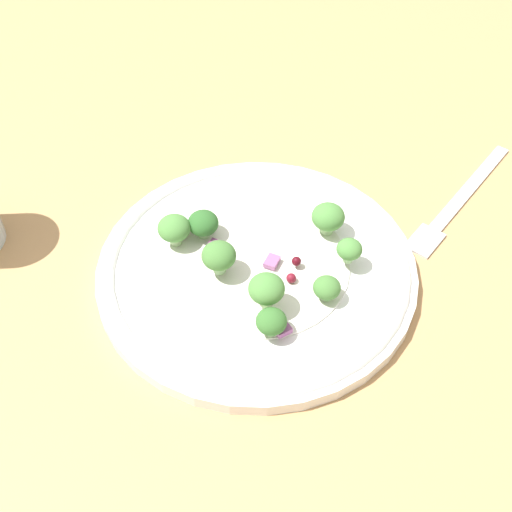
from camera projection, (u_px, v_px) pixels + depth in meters
ground_plane at (224, 278)px, 56.34cm from camera, size 180.00×180.00×2.00cm
plate at (256, 271)px, 54.42cm from camera, size 26.97×26.97×1.70cm
dressing_pool at (256, 267)px, 54.10cm from camera, size 15.64×15.64×0.20cm
broccoli_floret_0 at (214, 256)px, 52.09cm from camera, size 2.83×2.83×2.87cm
broccoli_floret_1 at (327, 288)px, 50.89cm from camera, size 2.22×2.22×2.25cm
broccoli_floret_2 at (328, 217)px, 55.48cm from camera, size 2.88×2.88×2.92cm
broccoli_floret_3 at (349, 250)px, 52.85cm from camera, size 2.14×2.14×2.17cm
broccoli_floret_4 at (203, 224)px, 55.40cm from camera, size 2.67×2.67×2.71cm
broccoli_floret_5 at (266, 289)px, 49.38cm from camera, size 2.85×2.85×2.88cm
broccoli_floret_6 at (174, 229)px, 54.65cm from camera, size 2.81×2.81×2.85cm
broccoli_floret_7 at (271, 322)px, 48.46cm from camera, size 2.38×2.38×2.41cm
cranberry_0 at (291, 278)px, 52.60cm from camera, size 0.83×0.83×0.83cm
cranberry_1 at (297, 259)px, 53.57cm from camera, size 0.79×0.79×0.79cm
cranberry_2 at (187, 227)px, 56.33cm from camera, size 0.78×0.78×0.78cm
onion_bit_0 at (283, 330)px, 49.03cm from camera, size 1.54×1.50×0.48cm
onion_bit_1 at (215, 246)px, 54.96cm from camera, size 1.69×1.70×0.35cm
onion_bit_2 at (272, 259)px, 54.10cm from camera, size 1.38×1.62×0.47cm
fork at (457, 202)px, 61.02cm from camera, size 10.87×17.00×0.50cm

